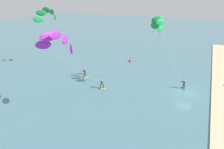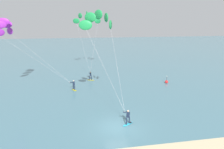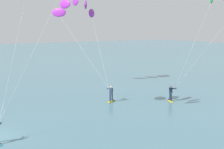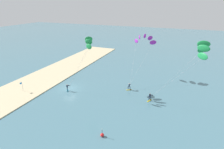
{
  "view_description": "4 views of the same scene",
  "coord_description": "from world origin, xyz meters",
  "views": [
    {
      "loc": [
        -33.41,
        -1.98,
        15.25
      ],
      "look_at": [
        -3.15,
        11.96,
        2.34
      ],
      "focal_mm": 33.29,
      "sensor_mm": 36.0,
      "label": 1
    },
    {
      "loc": [
        -4.12,
        -19.63,
        11.03
      ],
      "look_at": [
        1.3,
        10.52,
        3.07
      ],
      "focal_mm": 33.36,
      "sensor_mm": 36.0,
      "label": 2
    },
    {
      "loc": [
        22.07,
        -3.37,
        7.76
      ],
      "look_at": [
        -2.25,
        11.92,
        3.28
      ],
      "focal_mm": 49.81,
      "sensor_mm": 36.0,
      "label": 3
    },
    {
      "loc": [
        31.81,
        23.84,
        18.76
      ],
      "look_at": [
        -3.53,
        9.42,
        3.63
      ],
      "focal_mm": 29.18,
      "sensor_mm": 36.0,
      "label": 4
    }
  ],
  "objects": [
    {
      "name": "kitesurfer_mid_water",
      "position": [
        -13.92,
        14.0,
        9.78
      ],
      "size": [
        11.36,
        5.98,
        11.43
      ],
      "color": "yellow",
      "rests_on": "ground"
    }
  ]
}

